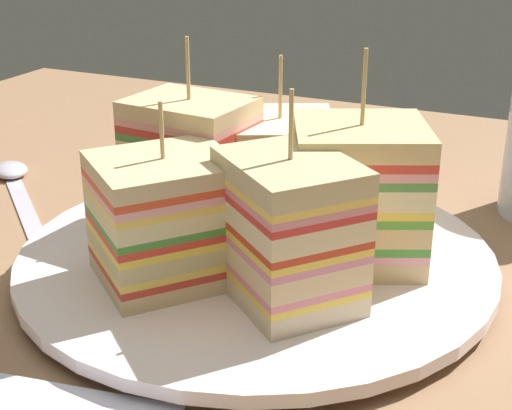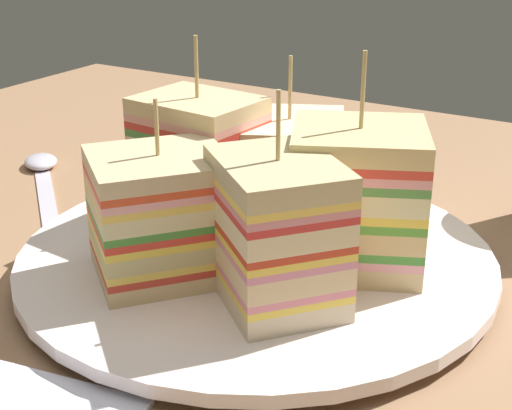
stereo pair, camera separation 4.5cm
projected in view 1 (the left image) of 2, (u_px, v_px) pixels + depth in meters
ground_plane at (256, 284)px, 47.27cm from camera, size 99.88×82.25×1.80cm
plate at (256, 258)px, 46.59cm from camera, size 28.99×28.99×1.43cm
sandwich_wedge_0 at (289, 230)px, 39.60cm from camera, size 9.41×9.19×11.49cm
sandwich_wedge_1 at (357, 194)px, 43.87cm from camera, size 9.64×9.32×12.55cm
sandwich_wedge_2 at (279, 167)px, 50.39cm from camera, size 9.48×9.73×10.81cm
sandwich_wedge_3 at (192, 163)px, 48.74cm from camera, size 8.01×6.45×12.24cm
sandwich_wedge_4 at (167, 219)px, 41.94cm from camera, size 9.91×10.02×10.25cm
chip_pile at (246, 234)px, 45.69cm from camera, size 7.15×5.83×2.69cm
spoon at (14, 179)px, 60.79cm from camera, size 12.86×11.69×1.00cm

